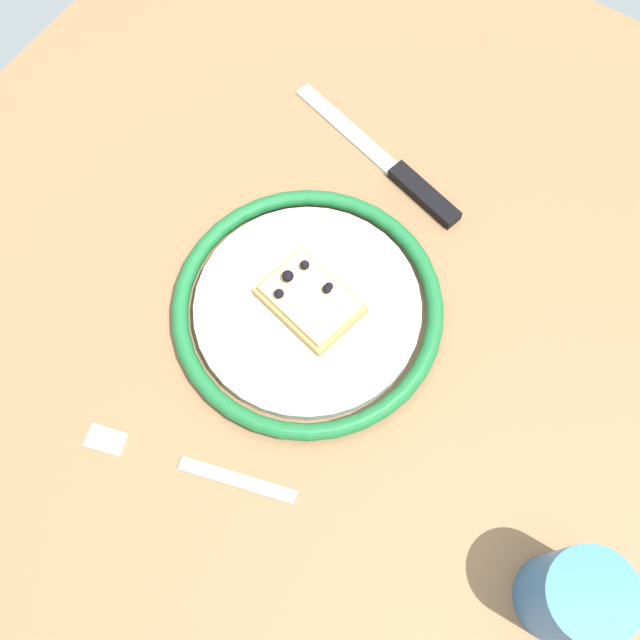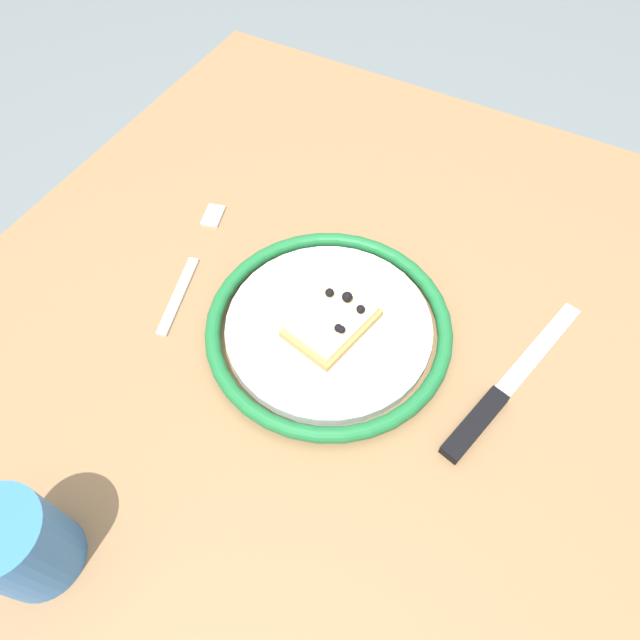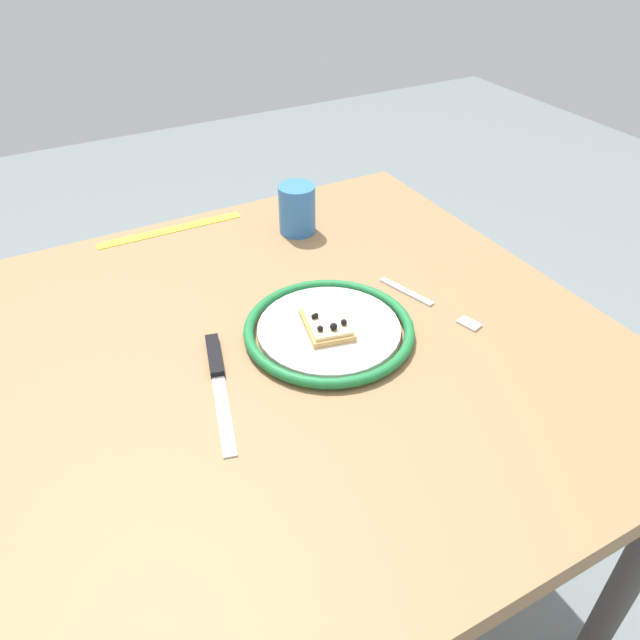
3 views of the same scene
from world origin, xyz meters
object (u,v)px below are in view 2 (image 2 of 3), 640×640
object	(u,v)px
pizza_slice_near	(332,321)
fork	(192,263)
knife	(493,402)
cup	(21,545)
plate	(329,327)
dining_table	(364,394)

from	to	relation	value
pizza_slice_near	fork	xyz separation A→B (m)	(-0.19, 0.01, -0.02)
knife	cup	world-z (taller)	cup
pizza_slice_near	fork	distance (m)	0.19
plate	cup	xyz separation A→B (m)	(-0.11, -0.32, 0.04)
dining_table	knife	distance (m)	0.16
dining_table	pizza_slice_near	size ratio (longest dim) A/B	9.07
plate	knife	distance (m)	0.19
knife	cup	size ratio (longest dim) A/B	2.45
knife	dining_table	bearing A→B (deg)	-174.58
dining_table	plate	distance (m)	0.10
pizza_slice_near	cup	world-z (taller)	cup
cup	plate	bearing A→B (deg)	71.50
fork	cup	bearing A→B (deg)	-76.48
cup	fork	bearing A→B (deg)	103.52
pizza_slice_near	knife	size ratio (longest dim) A/B	0.45
fork	cup	xyz separation A→B (m)	(0.08, -0.33, 0.05)
dining_table	pizza_slice_near	distance (m)	0.11
dining_table	cup	world-z (taller)	cup
plate	knife	bearing A→B (deg)	0.32
fork	cup	size ratio (longest dim) A/B	2.05
plate	knife	world-z (taller)	plate
pizza_slice_near	knife	world-z (taller)	pizza_slice_near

